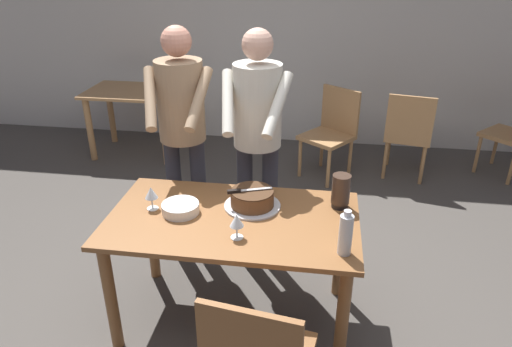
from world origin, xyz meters
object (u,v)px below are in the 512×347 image
object	(u,v)px
cake_knife	(240,191)
wine_glass_near	(237,221)
cake_on_platter	(252,199)
person_cutting_cake	(257,128)
hurricane_lamp	(341,191)
person_standing_beside	(182,122)
wine_glass_far	(151,193)
water_bottle	(346,234)
background_chair_0	(408,132)
background_table	(134,104)
plate_stack	(181,208)
background_chair_2	(331,130)
main_dining_table	(233,235)

from	to	relation	value
cake_knife	wine_glass_near	distance (m)	0.32
cake_on_platter	person_cutting_cake	xyz separation A→B (m)	(-0.04, 0.48, 0.27)
hurricane_lamp	person_cutting_cake	xyz separation A→B (m)	(-0.56, 0.41, 0.22)
person_standing_beside	wine_glass_far	bearing A→B (deg)	-91.54
water_bottle	background_chair_0	xyz separation A→B (m)	(0.71, 2.54, -0.37)
wine_glass_near	background_table	size ratio (longest dim) A/B	0.14
wine_glass_far	background_chair_0	world-z (taller)	background_chair_0
plate_stack	background_chair_0	world-z (taller)	background_chair_0
cake_knife	person_cutting_cake	world-z (taller)	person_cutting_cake
background_chair_0	person_cutting_cake	bearing A→B (deg)	-127.83
person_standing_beside	background_chair_2	distance (m)	1.99
person_standing_beside	cake_on_platter	bearing A→B (deg)	-41.97
water_bottle	background_chair_2	xyz separation A→B (m)	(-0.05, 2.50, -0.37)
cake_knife	hurricane_lamp	size ratio (longest dim) A/B	1.24
cake_knife	background_chair_2	distance (m)	2.22
hurricane_lamp	cake_knife	bearing A→B (deg)	-170.25
main_dining_table	wine_glass_near	xyz separation A→B (m)	(0.06, -0.20, 0.22)
hurricane_lamp	background_table	world-z (taller)	hurricane_lamp
cake_on_platter	background_chair_2	bearing A→B (deg)	77.03
person_standing_beside	plate_stack	bearing A→B (deg)	-75.79
background_chair_0	main_dining_table	bearing A→B (deg)	-120.42
person_cutting_cake	person_standing_beside	bearing A→B (deg)	176.74
person_cutting_cake	background_chair_0	bearing A→B (deg)	52.17
hurricane_lamp	background_chair_2	distance (m)	2.05
main_dining_table	background_chair_2	distance (m)	2.31
cake_on_platter	wine_glass_near	distance (m)	0.35
cake_knife	water_bottle	xyz separation A→B (m)	(0.60, -0.38, -0.00)
person_standing_beside	hurricane_lamp	bearing A→B (deg)	-21.81
hurricane_lamp	person_standing_beside	world-z (taller)	person_standing_beside
cake_on_platter	plate_stack	xyz separation A→B (m)	(-0.41, -0.13, -0.02)
wine_glass_far	wine_glass_near	bearing A→B (deg)	-22.51
main_dining_table	background_chair_0	distance (m)	2.64
cake_knife	background_table	size ratio (longest dim) A/B	0.26
cake_knife	background_table	xyz separation A→B (m)	(-1.64, 2.38, -0.29)
cake_knife	hurricane_lamp	world-z (taller)	hurricane_lamp
background_chair_0	background_chair_2	distance (m)	0.76
wine_glass_near	person_standing_beside	bearing A→B (deg)	122.25
cake_knife	background_table	distance (m)	2.90
cake_on_platter	wine_glass_far	distance (m)	0.60
wine_glass_far	person_cutting_cake	bearing A→B (deg)	47.48
plate_stack	person_cutting_cake	size ratio (longest dim) A/B	0.13
main_dining_table	wine_glass_far	size ratio (longest dim) A/B	10.09
cake_knife	person_standing_beside	distance (m)	0.76
cake_knife	wine_glass_near	size ratio (longest dim) A/B	1.81
person_cutting_cake	person_standing_beside	size ratio (longest dim) A/B	1.00
background_table	cake_knife	bearing A→B (deg)	-55.46
water_bottle	background_chair_0	size ratio (longest dim) A/B	0.28
cake_knife	background_chair_0	bearing A→B (deg)	58.77
plate_stack	wine_glass_near	xyz separation A→B (m)	(0.38, -0.21, 0.07)
background_table	plate_stack	bearing A→B (deg)	-62.42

